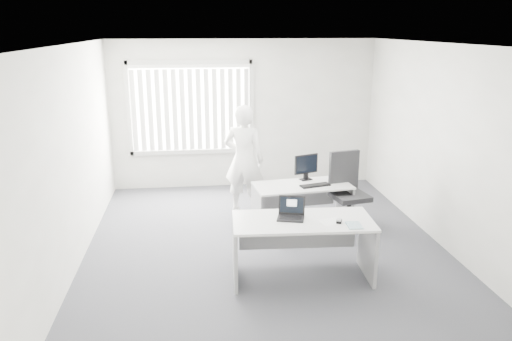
{
  "coord_description": "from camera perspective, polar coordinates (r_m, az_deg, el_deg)",
  "views": [
    {
      "loc": [
        -0.94,
        -6.38,
        3.01
      ],
      "look_at": [
        -0.12,
        0.15,
        1.11
      ],
      "focal_mm": 35.0,
      "sensor_mm": 36.0,
      "label": 1
    }
  ],
  "objects": [
    {
      "name": "ground",
      "position": [
        7.12,
        1.15,
        -8.9
      ],
      "size": [
        6.0,
        6.0,
        0.0
      ],
      "primitive_type": "plane",
      "color": "#4D4E54",
      "rests_on": "ground"
    },
    {
      "name": "wall_back",
      "position": [
        9.57,
        -1.39,
        6.43
      ],
      "size": [
        5.0,
        0.02,
        2.8
      ],
      "primitive_type": "cube",
      "color": "silver",
      "rests_on": "ground"
    },
    {
      "name": "wall_front",
      "position": [
        3.86,
        7.74,
        -8.68
      ],
      "size": [
        5.0,
        0.02,
        2.8
      ],
      "primitive_type": "cube",
      "color": "silver",
      "rests_on": "ground"
    },
    {
      "name": "wall_left",
      "position": [
        6.77,
        -20.23,
        1.34
      ],
      "size": [
        0.02,
        6.0,
        2.8
      ],
      "primitive_type": "cube",
      "color": "silver",
      "rests_on": "ground"
    },
    {
      "name": "wall_right",
      "position": [
        7.43,
        20.69,
        2.55
      ],
      "size": [
        0.02,
        6.0,
        2.8
      ],
      "primitive_type": "cube",
      "color": "silver",
      "rests_on": "ground"
    },
    {
      "name": "ceiling",
      "position": [
        6.46,
        1.3,
        14.25
      ],
      "size": [
        5.0,
        6.0,
        0.02
      ],
      "primitive_type": "cube",
      "color": "silver",
      "rests_on": "wall_back"
    },
    {
      "name": "window",
      "position": [
        9.46,
        -7.46,
        7.1
      ],
      "size": [
        2.32,
        0.06,
        1.76
      ],
      "primitive_type": "cube",
      "color": "#B4B4AF",
      "rests_on": "wall_back"
    },
    {
      "name": "blinds",
      "position": [
        9.4,
        -7.45,
        6.87
      ],
      "size": [
        2.2,
        0.1,
        1.5
      ],
      "primitive_type": null,
      "color": "white",
      "rests_on": "wall_back"
    },
    {
      "name": "desk_near",
      "position": [
        6.15,
        5.32,
        -7.48
      ],
      "size": [
        1.73,
        0.88,
        0.77
      ],
      "rotation": [
        0.0,
        0.0,
        -0.05
      ],
      "color": "silver",
      "rests_on": "ground"
    },
    {
      "name": "desk_far",
      "position": [
        7.76,
        5.29,
        -2.94
      ],
      "size": [
        1.54,
        0.85,
        0.67
      ],
      "rotation": [
        0.0,
        0.0,
        0.11
      ],
      "color": "silver",
      "rests_on": "ground"
    },
    {
      "name": "office_chair",
      "position": [
        7.87,
        10.44,
        -3.81
      ],
      "size": [
        0.78,
        0.78,
        1.17
      ],
      "rotation": [
        0.0,
        0.0,
        0.19
      ],
      "color": "black",
      "rests_on": "ground"
    },
    {
      "name": "person",
      "position": [
        8.18,
        -1.38,
        1.25
      ],
      "size": [
        0.78,
        0.64,
        1.82
      ],
      "primitive_type": "imported",
      "rotation": [
        0.0,
        0.0,
        2.79
      ],
      "color": "white",
      "rests_on": "ground"
    },
    {
      "name": "laptop",
      "position": [
        6.03,
        4.01,
        -4.47
      ],
      "size": [
        0.39,
        0.36,
        0.25
      ],
      "primitive_type": null,
      "rotation": [
        0.0,
        0.0,
        -0.27
      ],
      "color": "black",
      "rests_on": "desk_near"
    },
    {
      "name": "paper_sheet",
      "position": [
        6.06,
        8.73,
        -5.76
      ],
      "size": [
        0.34,
        0.28,
        0.0
      ],
      "primitive_type": "cube",
      "rotation": [
        0.0,
        0.0,
        0.28
      ],
      "color": "white",
      "rests_on": "desk_near"
    },
    {
      "name": "mouse",
      "position": [
        6.03,
        9.47,
        -5.68
      ],
      "size": [
        0.09,
        0.12,
        0.04
      ],
      "primitive_type": null,
      "rotation": [
        0.0,
        0.0,
        -0.38
      ],
      "color": "silver",
      "rests_on": "paper_sheet"
    },
    {
      "name": "booklet",
      "position": [
        5.98,
        11.15,
        -6.16
      ],
      "size": [
        0.18,
        0.24,
        0.01
      ],
      "primitive_type": "cube",
      "rotation": [
        0.0,
        0.0,
        -0.06
      ],
      "color": "white",
      "rests_on": "desk_near"
    },
    {
      "name": "keyboard",
      "position": [
        7.65,
        6.78,
        -1.7
      ],
      "size": [
        0.49,
        0.26,
        0.02
      ],
      "primitive_type": "cube",
      "rotation": [
        0.0,
        0.0,
        0.24
      ],
      "color": "black",
      "rests_on": "desk_far"
    },
    {
      "name": "monitor",
      "position": [
        7.9,
        5.74,
        0.38
      ],
      "size": [
        0.43,
        0.25,
        0.41
      ],
      "primitive_type": null,
      "rotation": [
        0.0,
        0.0,
        0.34
      ],
      "color": "black",
      "rests_on": "desk_far"
    }
  ]
}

